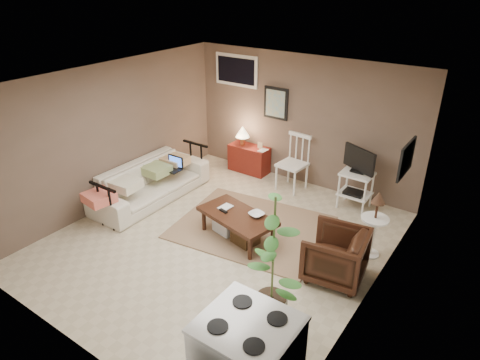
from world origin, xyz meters
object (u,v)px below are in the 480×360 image
Objects in this scene: tv_stand at (357,177)px; potted_plant at (273,258)px; side_table at (376,217)px; armchair at (336,253)px; spindle_chair at (293,165)px; red_console at (248,156)px; sofa at (150,176)px; coffee_table at (237,224)px.

tv_stand is 3.09m from potted_plant.
side_table is 1.34× the size of armchair.
red_console is at bearing 171.00° from spindle_chair.
spindle_chair reaches higher than red_console.
potted_plant is (-0.51, -1.91, 0.26)m from side_table.
potted_plant reaches higher than sofa.
potted_plant is at bearing -104.80° from side_table.
tv_stand reaches higher than side_table.
coffee_table is at bearing -119.63° from tv_stand.
side_table is at bearing -24.21° from red_console.
potted_plant is at bearing -65.29° from spindle_chair.
side_table is (3.02, -1.36, 0.31)m from red_console.
red_console is at bearing 175.11° from tv_stand.
sofa is at bearing -150.34° from tv_stand.
red_console is 0.91× the size of spindle_chair.
spindle_chair is (1.09, -0.17, 0.16)m from red_console.
sofa is 2.37× the size of red_console.
tv_stand is at bearing 121.59° from side_table.
coffee_table is 2.00m from side_table.
sofa is at bearing 175.12° from coffee_table.
tv_stand is at bearing 60.37° from coffee_table.
tv_stand is (1.09, 1.92, 0.33)m from coffee_table.
red_console is at bearing 127.59° from potted_plant.
red_console is 1.12m from spindle_chair.
coffee_table is at bearing -86.34° from spindle_chair.
coffee_table is 1.58m from armchair.
armchair is (0.48, -1.92, -0.20)m from tv_stand.
red_console is at bearing -135.06° from armchair.
spindle_chair is (1.86, 1.78, 0.05)m from sofa.
tv_stand is 1.36m from side_table.
potted_plant is at bearing -111.91° from sofa.
tv_stand is (1.22, -0.02, 0.09)m from spindle_chair.
sofa is 2.03× the size of tv_stand.
tv_stand reaches higher than red_console.
red_console is 0.92× the size of side_table.
tv_stand is (3.08, 1.75, 0.15)m from sofa.
red_console reaches higher than armchair.
side_table is at bearing 155.12° from armchair.
spindle_chair is at bearing 178.84° from tv_stand.
tv_stand is at bearing -1.16° from spindle_chair.
sofa is 2.15× the size of spindle_chair.
armchair is 1.29m from potted_plant.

